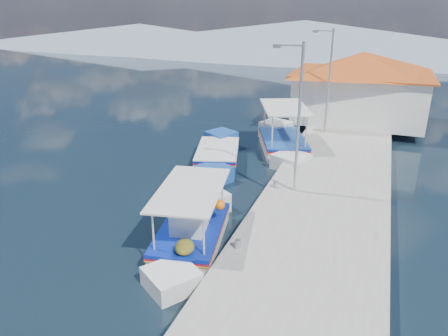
% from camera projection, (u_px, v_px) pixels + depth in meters
% --- Properties ---
extents(ground, '(160.00, 160.00, 0.00)m').
position_uv_depth(ground, '(174.00, 204.00, 17.54)').
color(ground, black).
rests_on(ground, ground).
extents(quay, '(5.00, 44.00, 0.50)m').
position_uv_depth(quay, '(336.00, 167.00, 20.76)').
color(quay, '#A4A099').
rests_on(quay, ground).
extents(bollards, '(0.20, 17.20, 0.30)m').
position_uv_depth(bollards, '(292.00, 159.00, 20.65)').
color(bollards, '#A5A8AD').
rests_on(bollards, quay).
extents(main_caique, '(2.90, 6.92, 2.32)m').
position_uv_depth(main_caique, '(193.00, 231.00, 14.60)').
color(main_caique, silver).
rests_on(main_caique, ground).
extents(caique_green_canopy, '(4.05, 7.04, 2.84)m').
position_uv_depth(caique_green_canopy, '(284.00, 143.00, 23.72)').
color(caique_green_canopy, silver).
rests_on(caique_green_canopy, ground).
extents(caique_blue_hull, '(3.32, 6.66, 1.23)m').
position_uv_depth(caique_blue_hull, '(219.00, 156.00, 21.98)').
color(caique_blue_hull, '#184494').
rests_on(caique_blue_hull, ground).
extents(harbor_building, '(10.49, 10.49, 4.40)m').
position_uv_depth(harbor_building, '(361.00, 85.00, 27.59)').
color(harbor_building, white).
rests_on(harbor_building, quay).
extents(lamp_post_near, '(1.21, 0.14, 6.00)m').
position_uv_depth(lamp_post_near, '(297.00, 112.00, 16.41)').
color(lamp_post_near, '#A5A8AD').
rests_on(lamp_post_near, quay).
extents(lamp_post_far, '(1.21, 0.14, 6.00)m').
position_uv_depth(lamp_post_far, '(328.00, 76.00, 24.25)').
color(lamp_post_far, '#A5A8AD').
rests_on(lamp_post_far, quay).
extents(mountain_ridge, '(171.40, 96.00, 5.50)m').
position_uv_depth(mountain_ridge, '(380.00, 43.00, 63.48)').
color(mountain_ridge, slate).
rests_on(mountain_ridge, ground).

